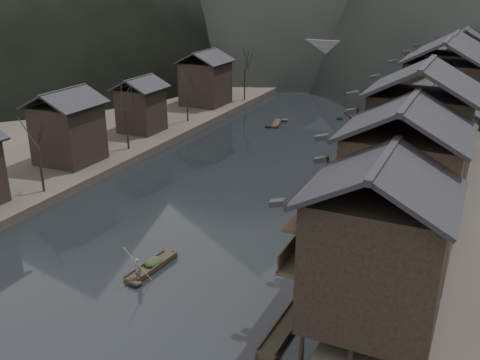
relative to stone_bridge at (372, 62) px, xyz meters
The scene contains 12 objects.
water 72.18m from the stone_bridge, 90.00° to the right, with size 300.00×300.00×0.00m, color black.
left_bank 47.64m from the stone_bridge, 137.56° to the right, with size 40.00×200.00×1.20m, color #2D2823.
stilt_houses 55.54m from the stone_bridge, 71.82° to the right, with size 9.00×67.60×15.50m.
left_houses 55.79m from the stone_bridge, 111.56° to the right, with size 8.10×53.20×8.73m.
bare_trees 54.10m from the stone_bridge, 108.32° to the right, with size 3.60×60.89×7.20m.
moored_sampans 59.16m from the stone_bridge, 78.01° to the right, with size 2.49×51.21×0.47m.
midriver_boats 24.46m from the stone_bridge, 88.65° to the right, with size 13.59×25.12×0.45m.
stone_bridge is the anchor object (origin of this frame).
hero_sampan 77.01m from the stone_bridge, 89.71° to the right, with size 1.58×5.55×0.44m.
cargo_heap 76.72m from the stone_bridge, 89.73° to the right, with size 1.21×1.58×0.73m, color black.
boatman 78.86m from the stone_bridge, 89.60° to the right, with size 0.63×0.41×1.72m, color #505052.
bamboo_pole 78.78m from the stone_bridge, 89.45° to the right, with size 0.06×0.06×4.25m, color #8C7A51.
Camera 1 is at (21.52, -34.01, 20.86)m, focal length 40.00 mm.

